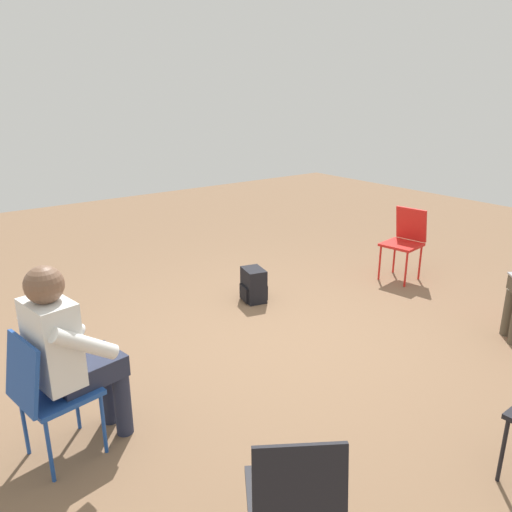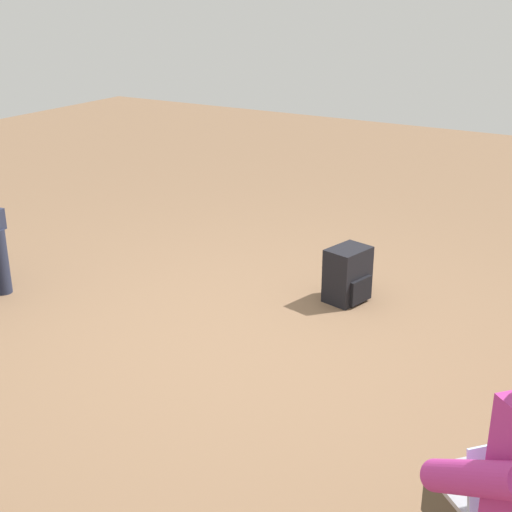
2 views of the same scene
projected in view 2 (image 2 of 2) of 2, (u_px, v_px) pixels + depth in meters
name	position (u px, v px, depth m)	size (l,w,h in m)	color
ground_plane	(240.00, 346.00, 4.08)	(14.00, 14.00, 0.00)	brown
backpack_near_laptop_user	(347.00, 278.00, 4.62)	(0.32, 0.29, 0.36)	black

